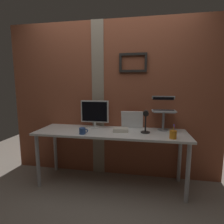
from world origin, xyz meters
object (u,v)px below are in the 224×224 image
object	(u,v)px
pen_cup	(173,134)
coffee_mug	(83,131)
whiteboard_panel	(132,120)
desk_lamp	(146,119)
monitor	(95,113)
laptop	(163,107)

from	to	relation	value
pen_cup	coffee_mug	xyz separation A→B (m)	(-1.11, -0.00, -0.01)
whiteboard_panel	pen_cup	distance (m)	0.67
desk_lamp	coffee_mug	distance (m)	0.82
whiteboard_panel	coffee_mug	world-z (taller)	whiteboard_panel
monitor	laptop	xyz separation A→B (m)	(0.98, 0.07, 0.10)
desk_lamp	whiteboard_panel	bearing A→B (deg)	124.43
desk_lamp	coffee_mug	xyz separation A→B (m)	(-0.79, -0.15, -0.15)
desk_lamp	pen_cup	world-z (taller)	desk_lamp
laptop	whiteboard_panel	bearing A→B (deg)	-176.31
monitor	coffee_mug	xyz separation A→B (m)	(-0.06, -0.38, -0.18)
monitor	whiteboard_panel	xyz separation A→B (m)	(0.55, 0.04, -0.09)
monitor	desk_lamp	world-z (taller)	monitor
laptop	whiteboard_panel	xyz separation A→B (m)	(-0.43, -0.03, -0.19)
whiteboard_panel	monitor	bearing A→B (deg)	-175.77
pen_cup	coffee_mug	distance (m)	1.11
desk_lamp	pen_cup	distance (m)	0.38
monitor	whiteboard_panel	distance (m)	0.56
whiteboard_panel	desk_lamp	bearing A→B (deg)	-55.57
monitor	pen_cup	size ratio (longest dim) A/B	2.44
whiteboard_panel	desk_lamp	distance (m)	0.34
pen_cup	desk_lamp	bearing A→B (deg)	155.11
laptop	monitor	bearing A→B (deg)	-176.01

